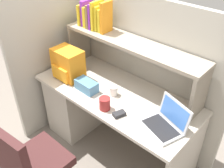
# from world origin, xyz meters

# --- Properties ---
(ground_plane) EXTENTS (8.00, 8.00, 0.00)m
(ground_plane) POSITION_xyz_m (0.00, 0.00, 0.00)
(ground_plane) COLOR slate
(desk) EXTENTS (1.60, 0.70, 0.73)m
(desk) POSITION_xyz_m (-0.39, 0.00, 0.40)
(desk) COLOR beige
(desk) RESTS_ON ground_plane
(cubicle_partition_rear) EXTENTS (1.84, 0.05, 1.55)m
(cubicle_partition_rear) POSITION_xyz_m (0.00, 0.38, 0.78)
(cubicle_partition_rear) COLOR #B2ADA0
(cubicle_partition_rear) RESTS_ON ground_plane
(cubicle_partition_left) EXTENTS (0.05, 1.06, 1.55)m
(cubicle_partition_left) POSITION_xyz_m (-0.85, -0.05, 0.78)
(cubicle_partition_left) COLOR #B2ADA0
(cubicle_partition_left) RESTS_ON ground_plane
(overhead_hutch) EXTENTS (1.44, 0.28, 0.45)m
(overhead_hutch) POSITION_xyz_m (0.00, 0.20, 1.08)
(overhead_hutch) COLOR gray
(overhead_hutch) RESTS_ON desk
(reference_books_on_shelf) EXTENTS (0.34, 0.18, 0.29)m
(reference_books_on_shelf) POSITION_xyz_m (-0.45, 0.20, 1.30)
(reference_books_on_shelf) COLOR yellow
(reference_books_on_shelf) RESTS_ON overhead_hutch
(laptop) EXTENTS (0.37, 0.33, 0.22)m
(laptop) POSITION_xyz_m (0.60, -0.08, 0.78)
(laptop) COLOR #B7BABF
(laptop) RESTS_ON desk
(backpack) EXTENTS (0.30, 0.22, 0.30)m
(backpack) POSITION_xyz_m (-0.53, -0.12, 0.88)
(backpack) COLOR orange
(backpack) RESTS_ON desk
(computer_mouse) EXTENTS (0.09, 0.12, 0.03)m
(computer_mouse) POSITION_xyz_m (0.24, -0.22, 0.75)
(computer_mouse) COLOR #262628
(computer_mouse) RESTS_ON desk
(paper_cup) EXTENTS (0.08, 0.08, 0.09)m
(paper_cup) POSITION_xyz_m (0.01, -0.04, 0.78)
(paper_cup) COLOR white
(paper_cup) RESTS_ON desk
(tissue_box) EXTENTS (0.22, 0.13, 0.10)m
(tissue_box) POSITION_xyz_m (-0.23, -0.16, 0.78)
(tissue_box) COLOR teal
(tissue_box) RESTS_ON desk
(snack_canister) EXTENTS (0.10, 0.10, 0.11)m
(snack_canister) POSITION_xyz_m (0.09, -0.24, 0.79)
(snack_canister) COLOR maroon
(snack_canister) RESTS_ON desk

